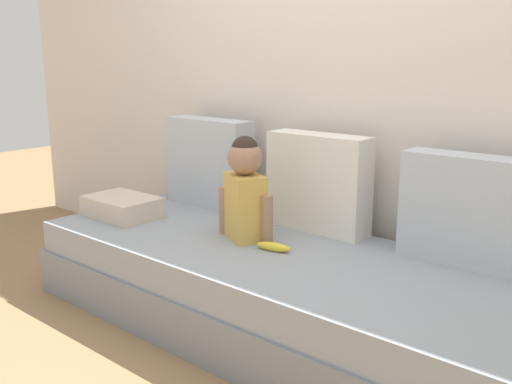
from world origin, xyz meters
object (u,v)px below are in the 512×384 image
Objects in this scene: throw_pillow_right at (471,211)px; couch at (271,289)px; throw_pillow_center at (318,183)px; banana at (273,247)px; toddler at (245,189)px; throw_pillow_left at (209,163)px; folded_blanket at (122,207)px.

couch is at bearing -153.94° from throw_pillow_right.
throw_pillow_center reaches higher than throw_pillow_right.
banana is (0.04, -0.40, -0.22)m from throw_pillow_center.
couch is 4.58× the size of throw_pillow_center.
banana reaches higher than couch.
toddler is at bearing -159.84° from throw_pillow_right.
throw_pillow_left is at bearing 153.29° from banana.
banana is (0.22, -0.06, -0.23)m from toddler.
toddler reaches higher than throw_pillow_right.
throw_pillow_left is at bearing 149.17° from toddler.
throw_pillow_right is (0.77, 0.37, 0.44)m from couch.
toddler reaches higher than banana.
couch is 0.97m from throw_pillow_left.
throw_pillow_left reaches higher than couch.
toddler is 0.81m from folded_blanket.
throw_pillow_right is 1.16× the size of toddler.
couch is 4.94× the size of toddler.
throw_pillow_center is at bearing 90.00° from couch.
throw_pillow_center is at bearing 180.00° from throw_pillow_right.
throw_pillow_right is 3.40× the size of banana.
throw_pillow_left reaches higher than throw_pillow_right.
throw_pillow_center is 1.09m from folded_blanket.
throw_pillow_left reaches higher than banana.
throw_pillow_center reaches higher than folded_blanket.
toddler is (0.58, -0.35, -0.01)m from throw_pillow_left.
throw_pillow_right is (0.77, 0.00, -0.01)m from throw_pillow_center.
throw_pillow_center is (0.00, 0.37, 0.45)m from couch.
throw_pillow_right is at bearing 15.99° from folded_blanket.
throw_pillow_center is at bearing 62.34° from toddler.
couch is 4.27× the size of throw_pillow_right.
folded_blanket is at bearing -164.01° from throw_pillow_right.
throw_pillow_center reaches higher than couch.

